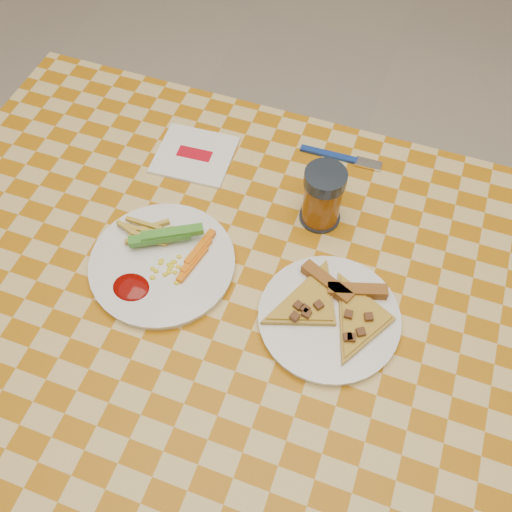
{
  "coord_description": "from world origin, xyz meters",
  "views": [
    {
      "loc": [
        0.13,
        -0.39,
        1.55
      ],
      "look_at": [
        -0.04,
        0.08,
        0.78
      ],
      "focal_mm": 40.0,
      "sensor_mm": 36.0,
      "label": 1
    }
  ],
  "objects_px": {
    "table": "(259,331)",
    "drink_glass": "(323,197)",
    "plate_left": "(163,264)",
    "plate_right": "(329,318)"
  },
  "relations": [
    {
      "from": "table",
      "to": "plate_left",
      "type": "relative_size",
      "value": 5.47
    },
    {
      "from": "table",
      "to": "drink_glass",
      "type": "bearing_deg",
      "value": 79.87
    },
    {
      "from": "plate_left",
      "to": "plate_right",
      "type": "bearing_deg",
      "value": -0.55
    },
    {
      "from": "table",
      "to": "drink_glass",
      "type": "relative_size",
      "value": 11.12
    },
    {
      "from": "table",
      "to": "plate_left",
      "type": "xyz_separation_m",
      "value": [
        -0.18,
        0.02,
        0.08
      ]
    },
    {
      "from": "table",
      "to": "plate_right",
      "type": "height_order",
      "value": "plate_right"
    },
    {
      "from": "table",
      "to": "drink_glass",
      "type": "distance_m",
      "value": 0.25
    },
    {
      "from": "plate_left",
      "to": "table",
      "type": "bearing_deg",
      "value": -7.89
    },
    {
      "from": "table",
      "to": "plate_left",
      "type": "bearing_deg",
      "value": 172.11
    },
    {
      "from": "plate_left",
      "to": "drink_glass",
      "type": "bearing_deg",
      "value": 40.57
    }
  ]
}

